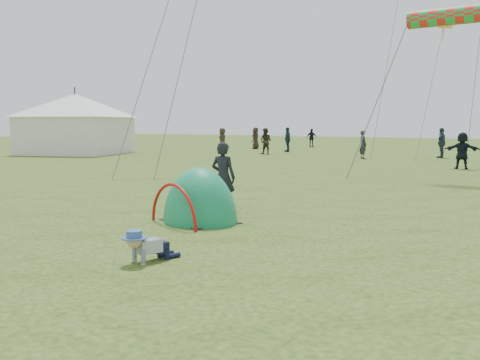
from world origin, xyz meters
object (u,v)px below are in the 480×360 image
Objects in this scene: crawling_toddler at (146,245)px; standing_adult at (223,177)px; popup_tent at (200,222)px; event_marquee at (76,122)px.

crawling_toddler is 4.59m from standing_adult.
standing_adult reaches higher than popup_tent.
standing_adult reaches higher than crawling_toddler.
popup_tent is at bearing 128.33° from crawling_toddler.
crawling_toddler is 29.88m from event_marquee.
standing_adult is (-0.29, 1.25, 0.81)m from popup_tent.
crawling_toddler is 3.30m from popup_tent.
popup_tent is 1.52m from standing_adult.
standing_adult is at bearing -53.00° from event_marquee.
crawling_toddler is at bearing -58.26° from event_marquee.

